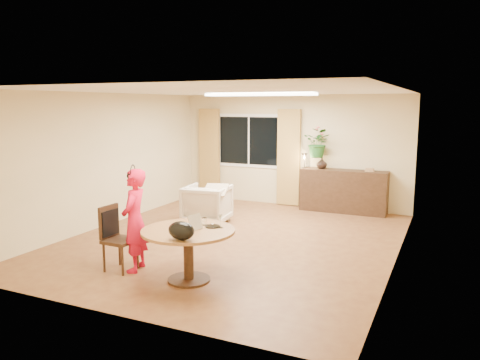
# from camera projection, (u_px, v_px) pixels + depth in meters

# --- Properties ---
(floor) EXTENTS (6.50, 6.50, 0.00)m
(floor) POSITION_uv_depth(u_px,v_px,m) (233.00, 240.00, 8.28)
(floor) COLOR brown
(floor) RESTS_ON ground
(ceiling) EXTENTS (6.50, 6.50, 0.00)m
(ceiling) POSITION_uv_depth(u_px,v_px,m) (233.00, 91.00, 7.86)
(ceiling) COLOR white
(ceiling) RESTS_ON wall_back
(wall_back) EXTENTS (5.50, 0.00, 5.50)m
(wall_back) POSITION_uv_depth(u_px,v_px,m) (292.00, 151.00, 10.99)
(wall_back) COLOR tan
(wall_back) RESTS_ON floor
(wall_left) EXTENTS (0.00, 6.50, 6.50)m
(wall_left) POSITION_uv_depth(u_px,v_px,m) (107.00, 160.00, 9.20)
(wall_left) COLOR tan
(wall_left) RESTS_ON floor
(wall_right) EXTENTS (0.00, 6.50, 6.50)m
(wall_right) POSITION_uv_depth(u_px,v_px,m) (400.00, 178.00, 6.94)
(wall_right) COLOR tan
(wall_right) RESTS_ON floor
(window) EXTENTS (1.70, 0.03, 1.30)m
(window) POSITION_uv_depth(u_px,v_px,m) (249.00, 141.00, 11.39)
(window) COLOR white
(window) RESTS_ON wall_back
(curtain_left) EXTENTS (0.55, 0.08, 2.25)m
(curtain_left) POSITION_uv_depth(u_px,v_px,m) (210.00, 154.00, 11.81)
(curtain_left) COLOR olive
(curtain_left) RESTS_ON wall_back
(curtain_right) EXTENTS (0.55, 0.08, 2.25)m
(curtain_right) POSITION_uv_depth(u_px,v_px,m) (289.00, 158.00, 10.95)
(curtain_right) COLOR olive
(curtain_right) RESTS_ON wall_back
(ceiling_panel) EXTENTS (2.20, 0.35, 0.05)m
(ceiling_panel) POSITION_uv_depth(u_px,v_px,m) (260.00, 94.00, 8.94)
(ceiling_panel) COLOR white
(ceiling_panel) RESTS_ON ceiling
(dining_table) EXTENTS (1.26, 1.26, 0.72)m
(dining_table) POSITION_uv_depth(u_px,v_px,m) (188.00, 241.00, 6.30)
(dining_table) COLOR brown
(dining_table) RESTS_ON floor
(dining_chair) EXTENTS (0.46, 0.42, 0.94)m
(dining_chair) POSITION_uv_depth(u_px,v_px,m) (120.00, 239.00, 6.71)
(dining_chair) COLOR black
(dining_chair) RESTS_ON floor
(child) EXTENTS (0.62, 0.50, 1.48)m
(child) POSITION_uv_depth(u_px,v_px,m) (135.00, 220.00, 6.67)
(child) COLOR red
(child) RESTS_ON floor
(laptop) EXTENTS (0.38, 0.30, 0.22)m
(laptop) POSITION_uv_depth(u_px,v_px,m) (188.00, 220.00, 6.32)
(laptop) COLOR #B7B7BC
(laptop) RESTS_ON dining_table
(tumbler) EXTENTS (0.08, 0.08, 0.10)m
(tumbler) POSITION_uv_depth(u_px,v_px,m) (204.00, 221.00, 6.50)
(tumbler) COLOR white
(tumbler) RESTS_ON dining_table
(wine_glass) EXTENTS (0.08, 0.08, 0.18)m
(wine_glass) POSITION_uv_depth(u_px,v_px,m) (220.00, 221.00, 6.34)
(wine_glass) COLOR white
(wine_glass) RESTS_ON dining_table
(pot_lid) EXTENTS (0.27, 0.27, 0.03)m
(pot_lid) POSITION_uv_depth(u_px,v_px,m) (213.00, 226.00, 6.40)
(pot_lid) COLOR white
(pot_lid) RESTS_ON dining_table
(handbag) EXTENTS (0.36, 0.22, 0.24)m
(handbag) POSITION_uv_depth(u_px,v_px,m) (181.00, 231.00, 5.77)
(handbag) COLOR black
(handbag) RESTS_ON dining_table
(armchair) EXTENTS (0.94, 0.96, 0.79)m
(armchair) POSITION_uv_depth(u_px,v_px,m) (207.00, 204.00, 9.37)
(armchair) COLOR beige
(armchair) RESTS_ON floor
(throw) EXTENTS (0.58, 0.65, 0.03)m
(throw) POSITION_uv_depth(u_px,v_px,m) (216.00, 186.00, 9.14)
(throw) COLOR beige
(throw) RESTS_ON armchair
(sideboard) EXTENTS (1.89, 0.46, 0.95)m
(sideboard) POSITION_uv_depth(u_px,v_px,m) (343.00, 191.00, 10.38)
(sideboard) COLOR black
(sideboard) RESTS_ON floor
(vase) EXTENTS (0.25, 0.25, 0.25)m
(vase) POSITION_uv_depth(u_px,v_px,m) (322.00, 163.00, 10.49)
(vase) COLOR black
(vase) RESTS_ON sideboard
(bouquet) EXTENTS (0.65, 0.59, 0.66)m
(bouquet) POSITION_uv_depth(u_px,v_px,m) (318.00, 143.00, 10.45)
(bouquet) COLOR #285D23
(bouquet) RESTS_ON vase
(book_stack) EXTENTS (0.22, 0.19, 0.08)m
(book_stack) POSITION_uv_depth(u_px,v_px,m) (370.00, 170.00, 10.07)
(book_stack) COLOR #96684C
(book_stack) RESTS_ON sideboard
(desk_lamp) EXTENTS (0.17, 0.17, 0.35)m
(desk_lamp) POSITION_uv_depth(u_px,v_px,m) (304.00, 160.00, 10.60)
(desk_lamp) COLOR black
(desk_lamp) RESTS_ON sideboard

